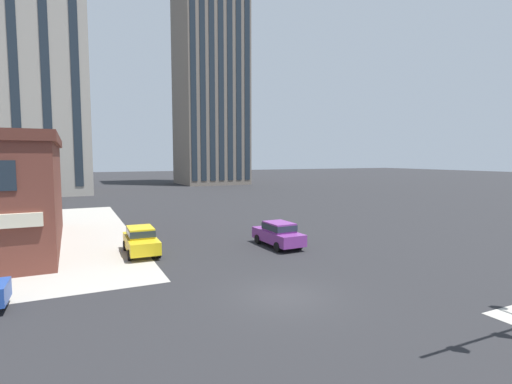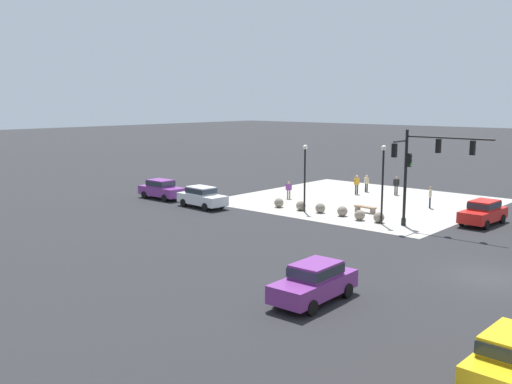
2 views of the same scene
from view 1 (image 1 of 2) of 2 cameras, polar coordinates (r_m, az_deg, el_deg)
name	(u,v)px [view 1 (image 1 of 2)]	position (r m, az deg, el deg)	size (l,w,h in m)	color
ground_plane	(283,296)	(17.62, 4.01, -14.95)	(320.00, 320.00, 0.00)	#262628
car_main_northbound_far	(141,239)	(25.55, -16.54, -6.68)	(1.98, 4.44, 1.68)	gold
car_cross_eastbound	(278,233)	(26.51, 3.30, -6.05)	(1.99, 4.45, 1.68)	#7A3389
residential_tower_skyline_right	(210,59)	(93.56, -6.80, 18.78)	(14.42, 14.70, 56.45)	#70665B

